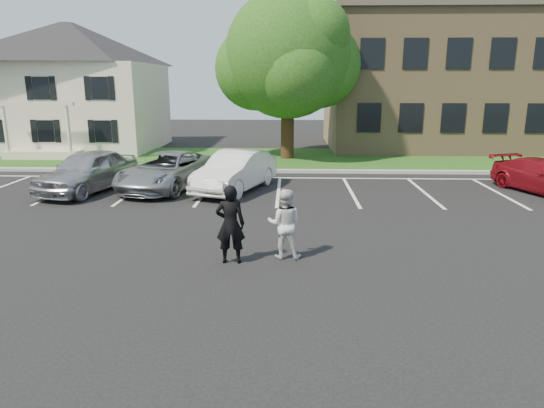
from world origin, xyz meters
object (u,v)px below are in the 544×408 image
object	(u,v)px
office_building	(503,81)
man_white_shirt	(285,224)
car_silver_minivan	(167,171)
car_silver_west	(88,171)
car_white_sedan	(236,171)
tree	(290,58)
house	(73,87)
man_black_suit	(230,224)

from	to	relation	value
office_building	man_white_shirt	bearing A→B (deg)	-122.75
car_silver_minivan	office_building	bearing A→B (deg)	51.28
man_white_shirt	car_silver_west	size ratio (longest dim) A/B	0.36
man_white_shirt	car_white_sedan	xyz separation A→B (m)	(-1.98, 7.37, -0.08)
tree	car_silver_minivan	xyz separation A→B (m)	(-4.79, -7.83, -4.63)
tree	car_silver_minivan	bearing A→B (deg)	-121.45
house	man_black_suit	distance (m)	23.23
man_black_suit	car_white_sedan	world-z (taller)	man_black_suit
house	tree	size ratio (longest dim) A/B	1.17
man_white_shirt	car_silver_west	distance (m)	10.38
man_white_shirt	car_silver_minivan	bearing A→B (deg)	-54.23
man_black_suit	car_silver_west	bearing A→B (deg)	-51.79
car_silver_west	car_silver_minivan	xyz separation A→B (m)	(2.91, 0.60, -0.08)
house	car_white_sedan	size ratio (longest dim) A/B	2.22
man_white_shirt	man_black_suit	bearing A→B (deg)	20.97
house	man_white_shirt	size ratio (longest dim) A/B	6.10
office_building	man_black_suit	distance (m)	26.51
man_black_suit	car_white_sedan	size ratio (longest dim) A/B	0.40
office_building	car_silver_west	xyz separation A→B (m)	(-21.32, -14.25, -3.36)
man_black_suit	car_white_sedan	bearing A→B (deg)	-87.15
house	tree	xyz separation A→B (m)	(13.38, -3.81, 1.52)
man_black_suit	car_silver_minivan	world-z (taller)	man_black_suit
office_building	man_white_shirt	world-z (taller)	office_building
house	tree	bearing A→B (deg)	-15.89
man_white_shirt	car_silver_minivan	world-z (taller)	man_white_shirt
man_white_shirt	house	bearing A→B (deg)	-51.31
tree	house	bearing A→B (deg)	164.11
car_white_sedan	man_white_shirt	bearing A→B (deg)	-55.05
man_white_shirt	car_silver_minivan	xyz separation A→B (m)	(-4.72, 7.63, -0.13)
office_building	tree	bearing A→B (deg)	-156.84
car_white_sedan	office_building	bearing A→B (deg)	61.55
tree	car_white_sedan	xyz separation A→B (m)	(-2.04, -8.09, -4.59)
car_silver_west	house	bearing A→B (deg)	130.10
car_silver_west	car_white_sedan	bearing A→B (deg)	18.61
house	office_building	distance (m)	27.08
tree	car_silver_west	world-z (taller)	tree
tree	car_silver_minivan	size ratio (longest dim) A/B	1.70
tree	man_white_shirt	distance (m)	16.10
man_black_suit	house	bearing A→B (deg)	-60.99
car_silver_minivan	car_white_sedan	bearing A→B (deg)	9.25
tree	man_black_suit	xyz separation A→B (m)	(-1.31, -15.84, -4.42)
car_silver_minivan	tree	bearing A→B (deg)	73.27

